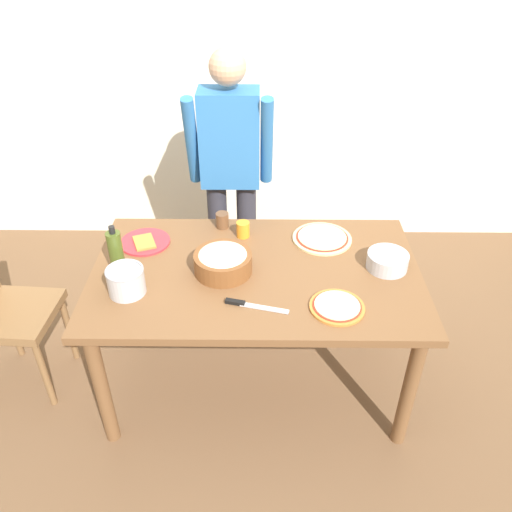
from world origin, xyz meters
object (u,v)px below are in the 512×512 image
at_px(olive_oil_bottle, 116,252).
at_px(chef_knife, 249,305).
at_px(person_cook, 231,169).
at_px(cup_small_brown, 222,220).
at_px(plate_with_slice, 145,242).
at_px(popcorn_bowl, 223,261).
at_px(pizza_raw_on_board, 322,238).
at_px(pizza_cooked_on_tray, 337,307).
at_px(steel_pot, 126,281).
at_px(mixing_bowl_steel, 387,261).
at_px(cup_orange, 243,229).
at_px(dining_table, 256,285).

xyz_separation_m(olive_oil_bottle, chef_knife, (0.63, -0.25, -0.11)).
distance_m(person_cook, cup_small_brown, 0.39).
bearing_deg(olive_oil_bottle, plate_with_slice, 72.21).
bearing_deg(olive_oil_bottle, popcorn_bowl, 0.61).
bearing_deg(pizza_raw_on_board, chef_knife, -124.78).
bearing_deg(cup_small_brown, person_cook, 85.10).
height_order(pizza_cooked_on_tray, steel_pot, steel_pot).
bearing_deg(mixing_bowl_steel, plate_with_slice, 170.59).
xyz_separation_m(pizza_cooked_on_tray, plate_with_slice, (-0.94, 0.51, -0.00)).
xyz_separation_m(person_cook, cup_orange, (0.09, -0.45, -0.14)).
distance_m(popcorn_bowl, olive_oil_bottle, 0.51).
relative_size(plate_with_slice, cup_small_brown, 3.06).
height_order(pizza_raw_on_board, cup_orange, cup_orange).
xyz_separation_m(dining_table, plate_with_slice, (-0.58, 0.23, 0.10)).
height_order(popcorn_bowl, cup_orange, popcorn_bowl).
xyz_separation_m(plate_with_slice, cup_small_brown, (0.40, 0.17, 0.03)).
bearing_deg(popcorn_bowl, steel_pot, -159.17).
bearing_deg(cup_small_brown, dining_table, -64.77).
bearing_deg(cup_small_brown, chef_knife, -76.57).
height_order(pizza_cooked_on_tray, popcorn_bowl, popcorn_bowl).
relative_size(dining_table, cup_small_brown, 18.82).
bearing_deg(cup_orange, popcorn_bowl, -105.38).
height_order(pizza_cooked_on_tray, plate_with_slice, plate_with_slice).
bearing_deg(pizza_raw_on_board, steel_pot, -154.38).
xyz_separation_m(pizza_raw_on_board, popcorn_bowl, (-0.51, -0.29, 0.05)).
height_order(dining_table, mixing_bowl_steel, mixing_bowl_steel).
bearing_deg(pizza_cooked_on_tray, plate_with_slice, 151.72).
bearing_deg(person_cook, popcorn_bowl, -90.10).
relative_size(pizza_raw_on_board, mixing_bowl_steel, 1.56).
bearing_deg(plate_with_slice, pizza_cooked_on_tray, -28.28).
bearing_deg(mixing_bowl_steel, chef_knife, -156.18).
bearing_deg(mixing_bowl_steel, pizza_cooked_on_tray, -132.26).
distance_m(person_cook, popcorn_bowl, 0.77).
bearing_deg(pizza_raw_on_board, olive_oil_bottle, -163.95).
distance_m(popcorn_bowl, cup_orange, 0.33).
height_order(person_cook, cup_orange, person_cook).
height_order(dining_table, pizza_cooked_on_tray, pizza_cooked_on_tray).
bearing_deg(dining_table, olive_oil_bottle, -178.78).
distance_m(pizza_cooked_on_tray, steel_pot, 0.96).
bearing_deg(person_cook, cup_orange, -79.31).
distance_m(person_cook, chef_knife, 1.04).
bearing_deg(steel_pot, plate_with_slice, 89.36).
bearing_deg(cup_small_brown, pizza_raw_on_board, -12.79).
xyz_separation_m(olive_oil_bottle, cup_small_brown, (0.47, 0.41, -0.07)).
bearing_deg(pizza_raw_on_board, cup_small_brown, 167.21).
relative_size(mixing_bowl_steel, cup_orange, 2.35).
relative_size(dining_table, mixing_bowl_steel, 8.00).
height_order(person_cook, pizza_raw_on_board, person_cook).
bearing_deg(plate_with_slice, chef_knife, -41.91).
relative_size(olive_oil_bottle, cup_small_brown, 3.01).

